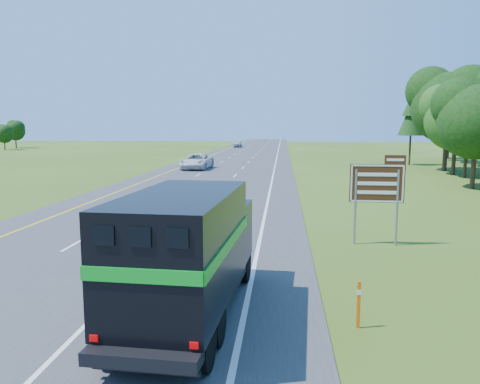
{
  "coord_description": "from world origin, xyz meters",
  "views": [
    {
      "loc": [
        6.41,
        -6.86,
        4.66
      ],
      "look_at": [
        4.42,
        14.87,
        1.64
      ],
      "focal_mm": 35.0,
      "sensor_mm": 36.0,
      "label": 1
    }
  ],
  "objects_px": {
    "exit_sign": "(378,187)",
    "far_car": "(238,144)",
    "white_suv": "(197,161)",
    "horse_truck": "(189,250)"
  },
  "relations": [
    {
      "from": "horse_truck",
      "to": "exit_sign",
      "type": "bearing_deg",
      "value": 56.32
    },
    {
      "from": "far_car",
      "to": "exit_sign",
      "type": "relative_size",
      "value": 1.29
    },
    {
      "from": "exit_sign",
      "to": "far_car",
      "type": "bearing_deg",
      "value": 100.84
    },
    {
      "from": "white_suv",
      "to": "exit_sign",
      "type": "bearing_deg",
      "value": -65.13
    },
    {
      "from": "exit_sign",
      "to": "white_suv",
      "type": "bearing_deg",
      "value": 113.95
    },
    {
      "from": "horse_truck",
      "to": "exit_sign",
      "type": "distance_m",
      "value": 9.92
    },
    {
      "from": "horse_truck",
      "to": "far_car",
      "type": "relative_size",
      "value": 1.56
    },
    {
      "from": "horse_truck",
      "to": "white_suv",
      "type": "distance_m",
      "value": 41.45
    },
    {
      "from": "white_suv",
      "to": "horse_truck",
      "type": "bearing_deg",
      "value": -76.99
    },
    {
      "from": "horse_truck",
      "to": "far_car",
      "type": "height_order",
      "value": "horse_truck"
    }
  ]
}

